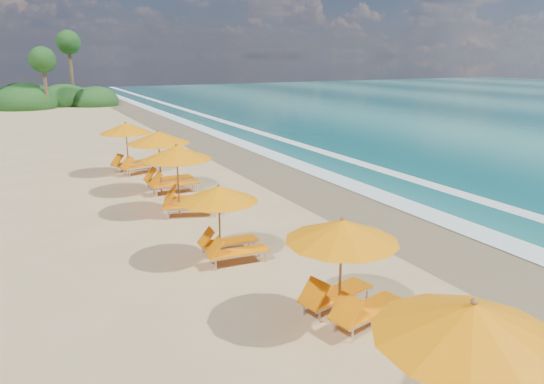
% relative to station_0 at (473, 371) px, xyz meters
% --- Properties ---
extents(ground, '(160.00, 160.00, 0.00)m').
position_rel_station_0_xyz_m(ground, '(1.96, 9.52, -1.39)').
color(ground, tan).
rests_on(ground, ground).
extents(wet_sand, '(4.00, 160.00, 0.01)m').
position_rel_station_0_xyz_m(wet_sand, '(5.96, 9.52, -1.39)').
color(wet_sand, olive).
rests_on(wet_sand, ground).
extents(surf_foam, '(4.00, 160.00, 0.01)m').
position_rel_station_0_xyz_m(surf_foam, '(8.66, 9.52, -1.37)').
color(surf_foam, white).
rests_on(surf_foam, ground).
extents(station_0, '(3.01, 2.89, 2.49)m').
position_rel_station_0_xyz_m(station_0, '(0.00, 0.00, 0.00)').
color(station_0, olive).
rests_on(station_0, ground).
extents(station_1, '(2.81, 2.70, 2.31)m').
position_rel_station_0_xyz_m(station_1, '(0.72, 3.78, -0.10)').
color(station_1, olive).
rests_on(station_1, ground).
extents(station_2, '(2.39, 2.23, 2.12)m').
position_rel_station_0_xyz_m(station_2, '(-0.27, 7.88, -0.21)').
color(station_2, olive).
rests_on(station_2, ground).
extents(station_3, '(3.12, 3.05, 2.45)m').
position_rel_station_0_xyz_m(station_3, '(-0.01, 12.39, -0.02)').
color(station_3, olive).
rests_on(station_3, ground).
extents(station_4, '(2.73, 2.52, 2.53)m').
position_rel_station_0_xyz_m(station_4, '(0.18, 15.50, 0.02)').
color(station_4, olive).
rests_on(station_4, ground).
extents(station_5, '(3.08, 3.01, 2.44)m').
position_rel_station_0_xyz_m(station_5, '(-0.36, 19.41, -0.03)').
color(station_5, olive).
rests_on(station_5, ground).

